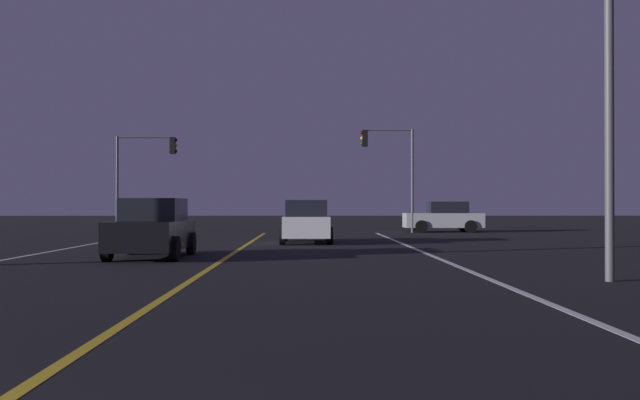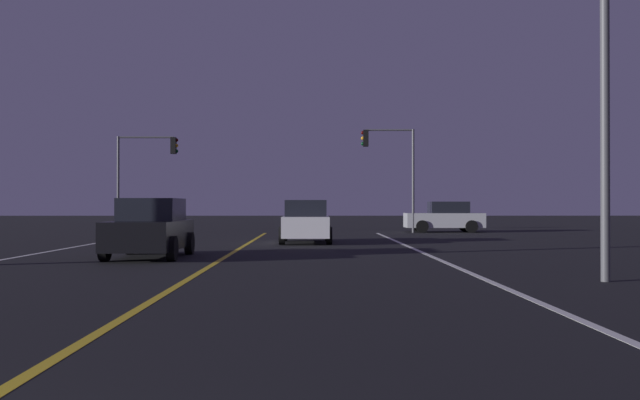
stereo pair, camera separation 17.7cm
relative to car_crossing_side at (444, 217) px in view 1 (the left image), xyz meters
The scene contains 8 objects.
lane_edge_right 22.74m from the car_crossing_side, 99.90° to the right, with size 0.16×42.09×0.01m, color silver.
lane_center_divider 24.49m from the car_crossing_side, 113.89° to the right, with size 0.16×42.09×0.01m, color gold.
car_crossing_side is the anchor object (origin of this frame).
car_ahead_far 13.66m from the car_crossing_side, 124.09° to the right, with size 2.02×4.30×1.70m.
car_oncoming 22.70m from the car_crossing_side, 122.05° to the right, with size 2.02×4.30×1.70m.
traffic_light_near_right 4.72m from the car_crossing_side, 165.39° to the right, with size 2.92×0.36×5.65m.
traffic_light_near_left 16.66m from the car_crossing_side, behind, with size 3.33×0.36×5.24m.
street_lamp_right_near 26.29m from the car_crossing_side, 94.99° to the right, with size 2.62×0.44×7.88m.
Camera 1 is at (2.33, -2.44, 1.50)m, focal length 40.31 mm.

